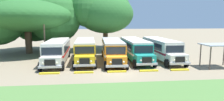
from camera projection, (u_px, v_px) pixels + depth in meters
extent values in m
plane|color=#84755B|center=(117.00, 72.00, 21.14)|extent=(220.00, 220.00, 0.00)
cube|color=silver|center=(58.00, 50.00, 26.58)|extent=(2.71, 9.26, 2.10)
cube|color=red|center=(58.00, 51.00, 26.60)|extent=(2.74, 9.28, 0.24)
cube|color=black|center=(67.00, 46.00, 26.96)|extent=(0.22, 8.00, 0.80)
cube|color=black|center=(48.00, 46.00, 26.64)|extent=(0.22, 8.00, 0.80)
cube|color=beige|center=(57.00, 41.00, 26.41)|extent=(2.63, 9.15, 0.22)
cube|color=silver|center=(51.00, 62.00, 21.46)|extent=(2.23, 1.45, 1.05)
cube|color=black|center=(50.00, 63.00, 20.73)|extent=(1.10, 0.13, 0.70)
cube|color=#B7B7BC|center=(50.00, 67.00, 20.75)|extent=(2.40, 0.26, 0.24)
cube|color=black|center=(52.00, 51.00, 21.97)|extent=(2.20, 0.11, 0.84)
cube|color=red|center=(62.00, 46.00, 31.13)|extent=(0.90, 0.08, 1.30)
sphere|color=#EAE5C6|center=(57.00, 63.00, 20.77)|extent=(0.20, 0.20, 0.20)
sphere|color=#EAE5C6|center=(43.00, 63.00, 20.59)|extent=(0.20, 0.20, 0.20)
cylinder|color=black|center=(63.00, 66.00, 21.79)|extent=(0.30, 1.01, 1.00)
cylinder|color=black|center=(40.00, 67.00, 21.48)|extent=(0.30, 1.01, 1.00)
cylinder|color=black|center=(69.00, 54.00, 29.83)|extent=(0.30, 1.01, 1.00)
cylinder|color=black|center=(52.00, 54.00, 29.52)|extent=(0.30, 1.01, 1.00)
cube|color=yellow|center=(85.00, 49.00, 27.35)|extent=(2.56, 9.22, 2.10)
cube|color=black|center=(85.00, 50.00, 27.37)|extent=(2.59, 9.24, 0.24)
cube|color=black|center=(95.00, 45.00, 27.71)|extent=(0.09, 8.00, 0.80)
cube|color=black|center=(76.00, 45.00, 27.43)|extent=(0.09, 8.00, 0.80)
cube|color=beige|center=(85.00, 40.00, 27.18)|extent=(2.48, 9.12, 0.22)
cube|color=yellow|center=(85.00, 60.00, 22.22)|extent=(2.21, 1.41, 1.05)
cube|color=black|center=(84.00, 61.00, 21.49)|extent=(1.10, 0.11, 0.70)
cube|color=#B7B7BC|center=(85.00, 65.00, 21.51)|extent=(2.40, 0.22, 0.24)
cube|color=black|center=(85.00, 50.00, 22.73)|extent=(2.20, 0.07, 0.84)
cube|color=black|center=(86.00, 46.00, 31.90)|extent=(0.90, 0.07, 1.30)
sphere|color=#EAE5C6|center=(91.00, 61.00, 21.52)|extent=(0.20, 0.20, 0.20)
sphere|color=#EAE5C6|center=(78.00, 62.00, 21.36)|extent=(0.20, 0.20, 0.20)
cylinder|color=black|center=(96.00, 64.00, 22.53)|extent=(0.29, 1.00, 1.00)
cylinder|color=black|center=(74.00, 65.00, 22.26)|extent=(0.29, 1.00, 1.00)
cylinder|color=black|center=(94.00, 53.00, 30.59)|extent=(0.29, 1.00, 1.00)
cylinder|color=black|center=(78.00, 53.00, 30.32)|extent=(0.29, 1.00, 1.00)
cube|color=orange|center=(112.00, 49.00, 27.03)|extent=(2.74, 9.26, 2.10)
cube|color=white|center=(112.00, 51.00, 27.05)|extent=(2.77, 9.28, 0.24)
cube|color=black|center=(121.00, 45.00, 27.35)|extent=(0.25, 8.00, 0.80)
cube|color=black|center=(103.00, 45.00, 27.15)|extent=(0.25, 8.00, 0.80)
cube|color=#B2B2B7|center=(112.00, 41.00, 26.86)|extent=(2.65, 9.16, 0.22)
cube|color=orange|center=(116.00, 61.00, 21.88)|extent=(2.24, 1.46, 1.05)
cube|color=black|center=(117.00, 62.00, 21.15)|extent=(1.10, 0.13, 0.70)
cube|color=#B7B7BC|center=(117.00, 66.00, 21.17)|extent=(2.40, 0.26, 0.24)
cube|color=black|center=(116.00, 51.00, 22.39)|extent=(2.20, 0.12, 0.84)
cube|color=white|center=(110.00, 46.00, 31.60)|extent=(0.90, 0.08, 1.30)
sphere|color=#EAE5C6|center=(124.00, 62.00, 21.16)|extent=(0.20, 0.20, 0.20)
sphere|color=#EAE5C6|center=(111.00, 62.00, 21.04)|extent=(0.20, 0.20, 0.20)
cylinder|color=black|center=(127.00, 65.00, 22.15)|extent=(0.31, 1.01, 1.00)
cylinder|color=black|center=(105.00, 66.00, 21.96)|extent=(0.31, 1.01, 1.00)
cylinder|color=black|center=(119.00, 53.00, 30.24)|extent=(0.31, 1.01, 1.00)
cylinder|color=black|center=(103.00, 53.00, 30.05)|extent=(0.31, 1.01, 1.00)
cube|color=teal|center=(134.00, 48.00, 27.96)|extent=(2.63, 9.23, 2.10)
cube|color=white|center=(134.00, 50.00, 27.98)|extent=(2.66, 9.26, 0.24)
cube|color=black|center=(143.00, 44.00, 28.33)|extent=(0.15, 8.00, 0.80)
cube|color=black|center=(125.00, 45.00, 28.02)|extent=(0.15, 8.00, 0.80)
cube|color=silver|center=(135.00, 40.00, 27.78)|extent=(2.55, 9.13, 0.22)
cube|color=teal|center=(145.00, 59.00, 22.83)|extent=(2.22, 1.43, 1.05)
cube|color=black|center=(147.00, 60.00, 22.10)|extent=(1.10, 0.12, 0.70)
cube|color=#B7B7BC|center=(147.00, 64.00, 22.12)|extent=(2.40, 0.23, 0.24)
cube|color=black|center=(144.00, 49.00, 23.34)|extent=(2.20, 0.09, 0.84)
cube|color=white|center=(128.00, 45.00, 32.51)|extent=(0.90, 0.07, 1.30)
sphere|color=#EAE5C6|center=(153.00, 60.00, 22.13)|extent=(0.20, 0.20, 0.20)
sphere|color=#EAE5C6|center=(141.00, 60.00, 21.97)|extent=(0.20, 0.20, 0.20)
cylinder|color=black|center=(155.00, 63.00, 23.15)|extent=(0.29, 1.00, 1.00)
cylinder|color=black|center=(135.00, 64.00, 22.86)|extent=(0.29, 1.00, 1.00)
cylinder|color=black|center=(137.00, 52.00, 31.20)|extent=(0.29, 1.00, 1.00)
cylinder|color=black|center=(122.00, 53.00, 30.91)|extent=(0.29, 1.00, 1.00)
cube|color=silver|center=(160.00, 48.00, 28.21)|extent=(2.76, 9.27, 2.10)
cube|color=maroon|center=(160.00, 49.00, 28.24)|extent=(2.79, 9.29, 0.24)
cube|color=black|center=(168.00, 44.00, 28.60)|extent=(0.27, 8.00, 0.80)
cube|color=black|center=(151.00, 44.00, 28.27)|extent=(0.27, 8.00, 0.80)
cube|color=beige|center=(161.00, 40.00, 28.04)|extent=(2.68, 9.16, 0.22)
cube|color=silver|center=(177.00, 59.00, 23.10)|extent=(2.24, 1.46, 1.05)
cube|color=black|center=(180.00, 60.00, 22.37)|extent=(1.10, 0.13, 0.70)
cube|color=#B7B7BC|center=(180.00, 64.00, 22.39)|extent=(2.40, 0.27, 0.24)
cube|color=black|center=(175.00, 49.00, 23.60)|extent=(2.20, 0.12, 0.84)
cube|color=maroon|center=(150.00, 45.00, 32.76)|extent=(0.90, 0.09, 1.30)
sphere|color=#EAE5C6|center=(186.00, 60.00, 22.41)|extent=(0.20, 0.20, 0.20)
sphere|color=#EAE5C6|center=(174.00, 60.00, 22.23)|extent=(0.20, 0.20, 0.20)
cylinder|color=black|center=(186.00, 63.00, 23.43)|extent=(0.31, 1.01, 1.00)
cylinder|color=black|center=(167.00, 63.00, 23.11)|extent=(0.31, 1.01, 1.00)
cylinder|color=black|center=(160.00, 52.00, 31.47)|extent=(0.31, 1.01, 1.00)
cylinder|color=black|center=(145.00, 52.00, 31.15)|extent=(0.31, 1.01, 1.00)
cube|color=yellow|center=(50.00, 73.00, 20.37)|extent=(2.00, 0.36, 0.15)
cube|color=yellow|center=(84.00, 72.00, 20.73)|extent=(2.00, 0.36, 0.15)
cube|color=yellow|center=(117.00, 72.00, 21.09)|extent=(2.00, 0.36, 0.15)
cube|color=yellow|center=(149.00, 71.00, 21.45)|extent=(2.00, 0.36, 0.15)
cube|color=yellow|center=(180.00, 70.00, 21.82)|extent=(2.00, 0.36, 0.15)
cylinder|color=brown|center=(105.00, 39.00, 36.79)|extent=(0.89, 0.89, 3.96)
ellipsoid|color=#286028|center=(105.00, 14.00, 36.11)|extent=(10.07, 9.76, 6.96)
sphere|color=#286028|center=(117.00, 9.00, 37.08)|extent=(5.18, 5.18, 5.18)
sphere|color=#286028|center=(87.00, 9.00, 34.69)|extent=(6.07, 6.07, 6.07)
sphere|color=#286028|center=(104.00, 13.00, 39.45)|extent=(6.47, 6.47, 6.47)
cylinder|color=brown|center=(29.00, 41.00, 32.95)|extent=(1.08, 1.08, 4.22)
ellipsoid|color=#286028|center=(27.00, 16.00, 32.35)|extent=(14.77, 14.63, 5.14)
sphere|color=#286028|center=(55.00, 17.00, 34.52)|extent=(8.89, 8.89, 8.89)
sphere|color=#286028|center=(34.00, 18.00, 36.49)|extent=(8.73, 8.73, 8.73)
cylinder|color=brown|center=(44.00, 35.00, 28.20)|extent=(0.20, 0.20, 6.68)
cube|color=brown|center=(44.00, 15.00, 27.79)|extent=(1.80, 0.12, 0.12)
cylinder|color=brown|center=(210.00, 58.00, 22.00)|extent=(0.14, 0.14, 2.60)
cylinder|color=brown|center=(224.00, 55.00, 24.28)|extent=(0.14, 0.14, 2.60)
cylinder|color=brown|center=(200.00, 55.00, 23.97)|extent=(0.14, 0.14, 2.60)
cube|color=#9EA3A8|center=(218.00, 45.00, 22.94)|extent=(3.60, 2.60, 0.12)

